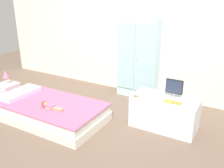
{
  "coord_description": "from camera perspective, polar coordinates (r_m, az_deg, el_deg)",
  "views": [
    {
      "loc": [
        2.03,
        -2.78,
        1.95
      ],
      "look_at": [
        0.24,
        0.36,
        0.58
      ],
      "focal_mm": 39.93,
      "sensor_mm": 36.0,
      "label": 1
    }
  ],
  "objects": [
    {
      "name": "book_yellow",
      "position": [
        3.6,
        12.75,
        -3.88
      ],
      "size": [
        0.11,
        0.09,
        0.02
      ],
      "primitive_type": "cube",
      "color": "gold",
      "rests_on": "tv_stand"
    },
    {
      "name": "nightstand",
      "position": [
        4.97,
        -22.64,
        -1.86
      ],
      "size": [
        0.33,
        0.33,
        0.36
      ],
      "primitive_type": "cube",
      "color": "silver",
      "rests_on": "ground_plane"
    },
    {
      "name": "book_orange",
      "position": [
        3.57,
        14.63,
        -4.27
      ],
      "size": [
        0.12,
        0.08,
        0.02
      ],
      "primitive_type": "cube",
      "color": "orange",
      "rests_on": "tv_stand"
    },
    {
      "name": "pillow",
      "position": [
        4.51,
        -20.32,
        -1.92
      ],
      "size": [
        0.32,
        0.69,
        0.07
      ],
      "primitive_type": "cube",
      "color": "silver",
      "rests_on": "bed"
    },
    {
      "name": "table_lamp",
      "position": [
        4.85,
        -23.2,
        1.95
      ],
      "size": [
        0.11,
        0.11,
        0.25
      ],
      "color": "#B7B2AD",
      "rests_on": "nightstand"
    },
    {
      "name": "tv_stand",
      "position": [
        3.82,
        11.95,
        -6.42
      ],
      "size": [
        0.95,
        0.5,
        0.47
      ],
      "primitive_type": "cube",
      "color": "silver",
      "rests_on": "ground_plane"
    },
    {
      "name": "bed",
      "position": [
        4.12,
        -13.92,
        -6.02
      ],
      "size": [
        1.73,
        0.96,
        0.28
      ],
      "color": "silver",
      "rests_on": "ground_plane"
    },
    {
      "name": "ground_plane",
      "position": [
        3.96,
        -5.65,
        -9.04
      ],
      "size": [
        10.0,
        10.0,
        0.02
      ],
      "primitive_type": "cube",
      "color": "brown"
    },
    {
      "name": "back_wall",
      "position": [
        4.84,
        4.81,
        13.53
      ],
      "size": [
        6.4,
        0.05,
        2.7
      ],
      "primitive_type": "cube",
      "color": "silver",
      "rests_on": "ground_plane"
    },
    {
      "name": "doll",
      "position": [
        3.89,
        -14.37,
        -4.78
      ],
      "size": [
        0.39,
        0.13,
        0.1
      ],
      "color": "#D6668E",
      "rests_on": "bed"
    },
    {
      "name": "tv_monitor",
      "position": [
        3.72,
        14.06,
        -0.76
      ],
      "size": [
        0.25,
        0.1,
        0.27
      ],
      "color": "#99999E",
      "rests_on": "tv_stand"
    },
    {
      "name": "rocking_horse_toy",
      "position": [
        3.67,
        5.61,
        -2.2
      ],
      "size": [
        0.09,
        0.04,
        0.11
      ],
      "color": "#8E6642",
      "rests_on": "tv_stand"
    },
    {
      "name": "wardrobe",
      "position": [
        4.71,
        5.98,
        5.93
      ],
      "size": [
        0.75,
        0.31,
        1.51
      ],
      "color": "silver",
      "rests_on": "ground_plane"
    }
  ]
}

